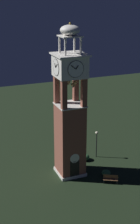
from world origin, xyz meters
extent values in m
plane|color=black|center=(0.00, 0.00, 0.00)|extent=(80.00, 80.00, 0.00)
cube|color=brown|center=(0.00, 0.00, 4.16)|extent=(2.82, 2.82, 8.31)
cube|color=silver|center=(0.00, 0.00, 0.17)|extent=(3.02, 3.02, 0.35)
cube|color=black|center=(0.00, -1.42, 1.15)|extent=(1.10, 0.04, 2.20)
cylinder|color=silver|center=(0.00, -1.42, 2.55)|extent=(1.10, 0.04, 1.10)
cube|color=brown|center=(-1.13, -1.13, 9.91)|extent=(0.56, 0.56, 3.19)
cube|color=brown|center=(1.13, -1.13, 9.91)|extent=(0.56, 0.56, 3.19)
cube|color=brown|center=(-1.13, 1.13, 9.91)|extent=(0.56, 0.56, 3.19)
cube|color=brown|center=(1.13, 1.13, 9.91)|extent=(0.56, 0.56, 3.19)
cube|color=silver|center=(0.00, 0.00, 8.37)|extent=(2.98, 2.98, 0.12)
cone|color=brown|center=(0.62, 0.12, 10.64)|extent=(0.59, 0.59, 0.46)
cone|color=brown|center=(0.10, 0.63, 10.64)|extent=(0.46, 0.46, 0.51)
cone|color=brown|center=(-0.53, 0.35, 10.64)|extent=(0.53, 0.53, 0.40)
cone|color=brown|center=(-0.55, -0.31, 10.64)|extent=(0.45, 0.45, 0.51)
cone|color=brown|center=(0.09, -0.63, 10.64)|extent=(0.56, 0.56, 0.51)
cube|color=silver|center=(0.00, 0.00, 12.64)|extent=(3.06, 3.06, 2.28)
cylinder|color=white|center=(0.00, -1.55, 12.64)|extent=(1.73, 0.05, 1.73)
torus|color=black|center=(0.00, -1.55, 12.64)|extent=(1.76, 0.06, 1.76)
cube|color=black|center=(0.12, -1.61, 12.82)|extent=(0.32, 0.03, 0.41)
cube|color=black|center=(-0.27, -1.61, 12.86)|extent=(0.58, 0.03, 0.48)
cylinder|color=white|center=(0.00, 1.55, 12.64)|extent=(1.73, 0.05, 1.73)
torus|color=black|center=(0.00, 1.55, 12.64)|extent=(1.76, 0.06, 1.76)
cube|color=black|center=(0.12, 1.61, 12.82)|extent=(0.32, 0.03, 0.41)
cube|color=black|center=(-0.27, 1.61, 12.86)|extent=(0.58, 0.03, 0.48)
cylinder|color=white|center=(-1.55, 0.00, 12.64)|extent=(0.05, 1.73, 1.73)
torus|color=black|center=(-1.55, 0.00, 12.64)|extent=(0.06, 1.76, 1.76)
cube|color=black|center=(-1.61, 0.12, 12.82)|extent=(0.03, 0.32, 0.41)
cube|color=black|center=(-1.61, -0.27, 12.86)|extent=(0.03, 0.58, 0.48)
cylinder|color=white|center=(1.55, 0.00, 12.64)|extent=(0.05, 1.73, 1.73)
torus|color=black|center=(1.55, 0.00, 12.64)|extent=(0.06, 1.76, 1.76)
cube|color=black|center=(1.61, 0.12, 12.82)|extent=(0.03, 0.32, 0.41)
cube|color=black|center=(1.61, -0.27, 12.86)|extent=(0.03, 0.58, 0.48)
cube|color=silver|center=(0.00, 0.00, 13.86)|extent=(3.42, 3.42, 0.16)
cylinder|color=silver|center=(-0.84, -0.84, 14.80)|extent=(0.22, 0.22, 1.72)
cylinder|color=silver|center=(0.84, -0.84, 14.80)|extent=(0.22, 0.22, 1.72)
cylinder|color=silver|center=(-0.84, 0.84, 14.80)|extent=(0.22, 0.22, 1.72)
cylinder|color=silver|center=(0.84, 0.84, 14.80)|extent=(0.22, 0.22, 1.72)
cube|color=silver|center=(0.00, 0.00, 15.72)|extent=(2.12, 2.12, 0.12)
ellipsoid|color=silver|center=(0.00, 0.00, 16.32)|extent=(2.04, 2.04, 1.07)
sphere|color=#B79338|center=(0.00, 0.00, 16.97)|extent=(0.24, 0.24, 0.24)
cube|color=brown|center=(3.29, -3.80, 0.45)|extent=(1.62, 1.15, 0.06)
cube|color=brown|center=(3.38, -3.63, 0.73)|extent=(1.43, 0.80, 0.44)
cube|color=#2D2D33|center=(3.92, -4.14, 0.21)|extent=(0.26, 0.39, 0.42)
cube|color=#2D2D33|center=(2.65, -3.45, 0.21)|extent=(0.26, 0.39, 0.42)
cylinder|color=black|center=(4.60, 2.50, 1.57)|extent=(0.12, 0.12, 3.15)
sphere|color=#F9EFCC|center=(4.60, 2.50, 3.33)|extent=(0.36, 0.36, 0.36)
cylinder|color=#4C4C51|center=(-0.02, 4.63, 0.40)|extent=(0.52, 0.52, 0.80)
ellipsoid|color=#336638|center=(2.86, 2.23, 0.41)|extent=(1.21, 1.21, 0.82)
ellipsoid|color=#336638|center=(3.60, -2.16, 0.34)|extent=(1.04, 1.04, 0.68)
camera|label=1|loc=(-13.03, -32.56, 20.23)|focal=54.75mm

